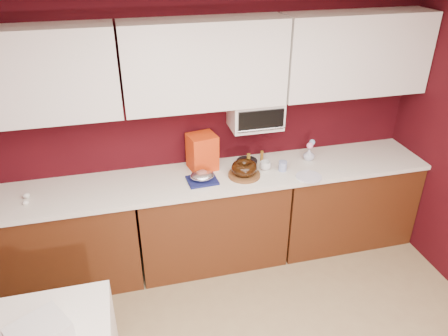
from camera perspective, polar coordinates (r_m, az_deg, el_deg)
ceiling at (r=1.51m, az=14.18°, el=16.84°), size 4.00×4.50×0.02m
wall_back at (r=3.94m, az=-2.87°, el=5.55°), size 4.00×0.02×2.50m
base_cabinet_left at (r=4.06m, az=-20.63°, el=-9.05°), size 1.31×0.58×0.86m
base_cabinet_center at (r=4.07m, az=-1.71°, el=-6.82°), size 1.31×0.58×0.86m
base_cabinet_right at (r=4.49m, az=15.17°, el=-4.19°), size 1.31×0.58×0.86m
countertop at (r=3.83m, az=-1.80°, el=-1.32°), size 4.00×0.62×0.04m
upper_cabinet_left at (r=3.58m, az=-24.36°, el=10.89°), size 1.31×0.33×0.70m
upper_cabinet_center at (r=3.59m, az=-2.56°, el=13.40°), size 1.31×0.33×0.70m
upper_cabinet_right at (r=4.06m, az=16.78°, el=14.06°), size 1.31×0.33×0.70m
toaster_oven at (r=3.86m, az=4.12°, el=7.07°), size 0.45×0.30×0.25m
toaster_oven_door at (r=3.72m, az=4.88°, el=6.19°), size 0.40×0.02×0.18m
toaster_oven_handle at (r=3.74m, az=4.90°, el=5.04°), size 0.42×0.02×0.02m
cake_base at (r=3.81m, az=2.65°, el=-0.89°), size 0.30×0.30×0.03m
bundt_cake at (r=3.78m, az=2.68°, el=-0.01°), size 0.24×0.24×0.09m
navy_towel at (r=3.74m, az=-2.86°, el=-1.62°), size 0.26×0.23×0.02m
foil_ham_nest at (r=3.71m, az=-2.88°, el=-1.01°), size 0.24×0.21×0.07m
roasted_ham at (r=3.70m, az=-2.89°, el=-0.67°), size 0.10×0.09×0.06m
pandoro_box at (r=3.88m, az=-2.86°, el=2.13°), size 0.27×0.26×0.32m
dark_pan at (r=4.02m, az=3.01°, el=0.80°), size 0.24×0.24×0.03m
coffee_mug at (r=3.91m, az=5.43°, el=0.41°), size 0.10×0.10×0.10m
blue_jar at (r=3.92m, az=7.68°, el=0.26°), size 0.10×0.10×0.09m
flower_vase at (r=4.13m, az=11.05°, el=1.83°), size 0.11×0.11×0.13m
flower_pink at (r=4.10m, az=11.16°, el=2.89°), size 0.06×0.06×0.06m
flower_blue at (r=4.12m, az=11.45°, el=3.32°), size 0.05×0.05×0.05m
china_plate at (r=3.86m, az=11.01°, el=-1.13°), size 0.28×0.28×0.01m
amber_bottle at (r=4.01m, az=3.22°, el=1.23°), size 0.04×0.04×0.09m
egg_left at (r=3.75m, az=-24.51°, el=-4.14°), size 0.06×0.05×0.04m
egg_right at (r=3.84m, az=-24.42°, el=-3.31°), size 0.07×0.06×0.04m
newspaper_stack at (r=2.81m, az=-23.04°, el=-19.26°), size 0.39×0.37×0.11m
amber_bottle_tall at (r=4.06m, az=4.97°, el=1.57°), size 0.04×0.04×0.10m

